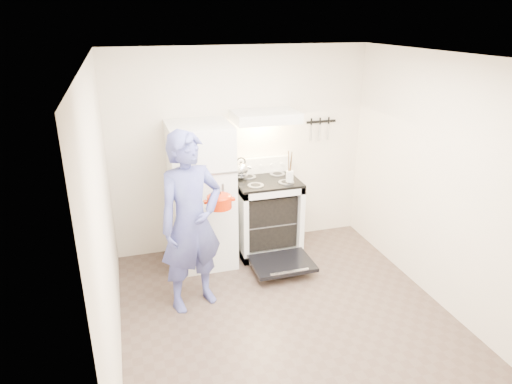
{
  "coord_description": "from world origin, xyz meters",
  "views": [
    {
      "loc": [
        -1.39,
        -3.47,
        2.81
      ],
      "look_at": [
        -0.05,
        1.0,
        1.0
      ],
      "focal_mm": 32.0,
      "sensor_mm": 36.0,
      "label": 1
    }
  ],
  "objects_px": {
    "refrigerator": "(202,195)",
    "stove_body": "(267,217)",
    "dutch_oven": "(219,202)",
    "tea_kettle": "(241,168)",
    "person": "(191,223)"
  },
  "relations": [
    {
      "from": "person",
      "to": "dutch_oven",
      "type": "distance_m",
      "value": 0.41
    },
    {
      "from": "dutch_oven",
      "to": "stove_body",
      "type": "bearing_deg",
      "value": 42.62
    },
    {
      "from": "dutch_oven",
      "to": "person",
      "type": "bearing_deg",
      "value": -146.62
    },
    {
      "from": "refrigerator",
      "to": "stove_body",
      "type": "bearing_deg",
      "value": 1.77
    },
    {
      "from": "tea_kettle",
      "to": "dutch_oven",
      "type": "xyz_separation_m",
      "value": [
        -0.45,
        -0.81,
        -0.07
      ]
    },
    {
      "from": "refrigerator",
      "to": "stove_body",
      "type": "relative_size",
      "value": 1.85
    },
    {
      "from": "refrigerator",
      "to": "tea_kettle",
      "type": "bearing_deg",
      "value": 17.18
    },
    {
      "from": "refrigerator",
      "to": "dutch_oven",
      "type": "distance_m",
      "value": 0.67
    },
    {
      "from": "stove_body",
      "to": "dutch_oven",
      "type": "relative_size",
      "value": 2.82
    },
    {
      "from": "person",
      "to": "refrigerator",
      "type": "bearing_deg",
      "value": 54.53
    },
    {
      "from": "stove_body",
      "to": "tea_kettle",
      "type": "height_order",
      "value": "tea_kettle"
    },
    {
      "from": "refrigerator",
      "to": "dutch_oven",
      "type": "bearing_deg",
      "value": -83.37
    },
    {
      "from": "dutch_oven",
      "to": "tea_kettle",
      "type": "bearing_deg",
      "value": 61.19
    },
    {
      "from": "refrigerator",
      "to": "tea_kettle",
      "type": "distance_m",
      "value": 0.59
    },
    {
      "from": "stove_body",
      "to": "dutch_oven",
      "type": "height_order",
      "value": "dutch_oven"
    }
  ]
}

